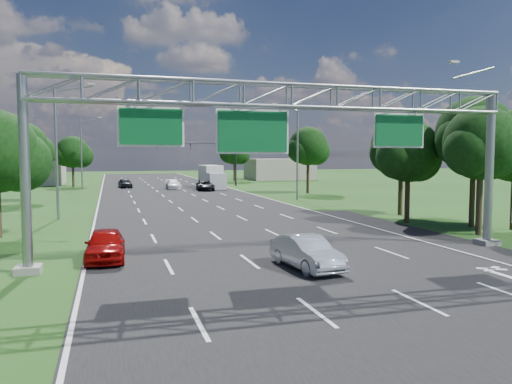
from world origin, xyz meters
name	(u,v)px	position (x,y,z in m)	size (l,w,h in m)	color
ground	(209,214)	(0.00, 30.00, 0.00)	(220.00, 220.00, 0.00)	#214414
road	(209,214)	(0.00, 30.00, 0.00)	(18.00, 180.00, 0.02)	black
road_flare	(442,240)	(10.20, 14.00, 0.00)	(3.00, 30.00, 0.02)	black
sign_gantry	(291,109)	(0.33, 12.00, 6.89)	(23.50, 1.00, 9.56)	gray
traffic_signal	(213,152)	(7.48, 65.00, 5.17)	(12.21, 0.24, 7.00)	black
streetlight_l_near	(59,144)	(-11.30, 30.00, 5.58)	(2.97, 0.22, 10.16)	gray
streetlight_l_far	(83,149)	(-11.30, 65.00, 5.58)	(2.97, 0.22, 10.16)	gray
streetlight_r_mid	(296,147)	(11.30, 40.00, 5.58)	(2.97, 0.22, 10.16)	gray
tree_cluster_right	(453,147)	(14.80, 19.19, 5.31)	(9.91, 14.60, 8.68)	#2D2116
tree_verge_lb	(24,149)	(-15.92, 45.04, 5.41)	(5.76, 4.80, 8.06)	#2D2116
tree_verge_lc	(73,154)	(-12.92, 70.04, 4.98)	(5.76, 4.80, 7.62)	#2D2116
tree_verge_rd	(309,148)	(16.08, 48.04, 5.63)	(5.76, 4.80, 8.28)	#2D2116
tree_verge_re	(235,153)	(14.08, 78.04, 5.20)	(5.76, 4.80, 7.84)	#2D2116
building_left	(17,169)	(-22.00, 78.00, 2.50)	(14.00, 10.00, 5.00)	#ABA18F
building_right	(279,169)	(24.00, 82.00, 2.00)	(12.00, 9.00, 4.00)	#ABA18F
red_coupe	(105,245)	(-8.00, 13.72, 0.73)	(1.71, 4.26, 1.45)	#A00907
silver_sedan	(306,252)	(0.16, 9.56, 0.70)	(1.48, 4.24, 1.40)	#B6BDC3
car_queue_a	(173,184)	(0.78, 60.12, 0.65)	(1.83, 4.51, 1.31)	white
car_queue_b	(205,186)	(4.56, 56.19, 0.66)	(2.20, 4.78, 1.33)	black
car_queue_c	(125,183)	(-5.60, 64.83, 0.69)	(1.63, 4.06, 1.38)	black
box_truck	(212,177)	(6.47, 61.32, 1.56)	(2.63, 8.61, 3.25)	silver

